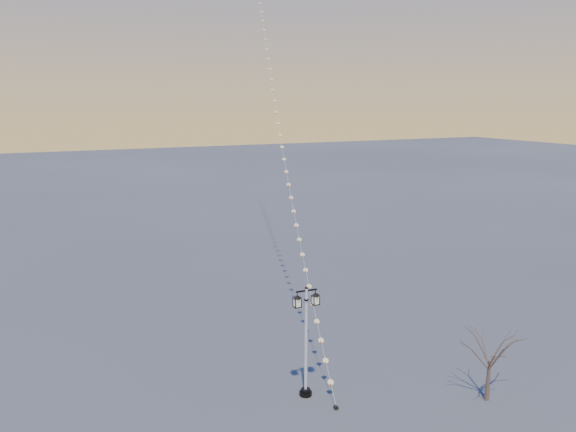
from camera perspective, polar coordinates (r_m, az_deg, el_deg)
ground at (r=25.25m, az=9.03°, el=-21.72°), size 300.00×300.00×0.00m
street_lamp at (r=25.85m, az=1.96°, el=-12.82°), size 1.42×0.62×5.60m
bare_tree at (r=27.43m, az=21.02°, el=-13.36°), size 2.23×2.23×3.70m
kite_train at (r=42.53m, az=-0.98°, el=12.89°), size 12.24×40.02×29.29m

